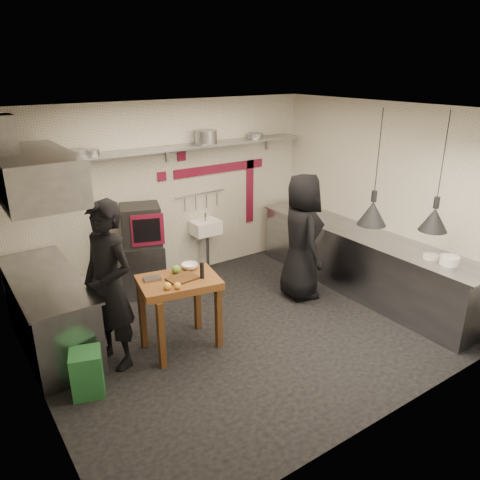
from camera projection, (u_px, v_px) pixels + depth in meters
floor at (245, 330)px, 6.14m from camera, size 5.00×5.00×0.00m
ceiling at (246, 110)px, 5.16m from camera, size 5.00×5.00×0.00m
wall_back at (168, 193)px, 7.27m from camera, size 5.00×0.04×2.80m
wall_front at (386, 296)px, 4.03m from camera, size 5.00×0.04×2.80m
wall_left at (25, 280)px, 4.33m from camera, size 0.04×4.20×2.80m
wall_right at (383, 199)px, 6.97m from camera, size 0.04×4.20×2.80m
red_band_horiz at (220, 168)px, 7.66m from camera, size 1.70×0.02×0.14m
red_band_vert at (250, 192)px, 8.15m from camera, size 0.14×0.02×1.10m
red_tile_a at (182, 156)px, 7.19m from camera, size 0.14×0.02×0.14m
red_tile_b at (162, 176)px, 7.10m from camera, size 0.14×0.02×0.14m
back_shelf at (171, 148)px, 6.88m from camera, size 4.60×0.34×0.04m
shelf_bracket_left at (33, 168)px, 6.02m from camera, size 0.04×0.06×0.24m
shelf_bracket_mid at (167, 154)px, 7.03m from camera, size 0.04×0.06×0.24m
shelf_bracket_right at (267, 142)px, 8.04m from camera, size 0.04×0.06×0.24m
pan_far_left at (77, 153)px, 6.14m from camera, size 0.35×0.35×0.09m
pan_mid_left at (91, 152)px, 6.24m from camera, size 0.28×0.28×0.07m
stock_pot at (206, 137)px, 7.15m from camera, size 0.35×0.35×0.20m
pan_right at (256, 136)px, 7.67m from camera, size 0.28×0.28×0.08m
oven_stand at (143, 268)px, 7.04m from camera, size 0.78×0.75×0.80m
combi_oven at (141, 225)px, 6.80m from camera, size 0.69×0.67×0.58m
oven_door at (148, 230)px, 6.58m from camera, size 0.44×0.17×0.46m
oven_glass at (147, 230)px, 6.57m from camera, size 0.36×0.14×0.34m
hand_sink at (206, 227)px, 7.64m from camera, size 0.46×0.34×0.22m
sink_tap at (205, 217)px, 7.58m from camera, size 0.03×0.03×0.14m
sink_drain at (208, 253)px, 7.77m from camera, size 0.06×0.06×0.66m
utensil_rail at (200, 193)px, 7.56m from camera, size 0.90×0.02×0.02m
counter_right at (361, 262)px, 7.12m from camera, size 0.70×3.80×0.90m
counter_right_top at (364, 234)px, 6.96m from camera, size 0.76×3.90×0.03m
plate_stack at (450, 260)px, 5.83m from camera, size 0.27×0.27×0.11m
small_bowl_right at (431, 257)px, 6.02m from camera, size 0.25×0.25×0.05m
counter_left at (50, 313)px, 5.66m from camera, size 0.70×1.90×0.90m
counter_left_top at (45, 279)px, 5.49m from camera, size 0.76×2.00×0.03m
extractor_hood at (33, 175)px, 5.09m from camera, size 0.78×1.60×0.50m
hood_duct at (1, 140)px, 4.81m from camera, size 0.28×0.28×0.50m
green_bin at (87, 373)px, 4.89m from camera, size 0.40×0.40×0.50m
prep_table at (180, 313)px, 5.64m from camera, size 1.02×0.80×0.92m
cutting_board at (182, 278)px, 5.46m from camera, size 0.36×0.27×0.02m
pepper_mill at (202, 270)px, 5.46m from camera, size 0.07×0.07×0.20m
lemon_a at (167, 286)px, 5.21m from camera, size 0.11×0.11×0.09m
lemon_b at (178, 286)px, 5.22m from camera, size 0.10×0.10×0.08m
veg_ball at (176, 269)px, 5.61m from camera, size 0.14×0.14×0.11m
steel_tray at (152, 279)px, 5.45m from camera, size 0.22×0.17×0.03m
bowl at (190, 266)px, 5.74m from camera, size 0.25×0.25×0.06m
heat_lamp_near at (377, 169)px, 5.71m from camera, size 0.38×0.38×1.44m
heat_lamp_far at (441, 173)px, 5.49m from camera, size 0.46×0.46×1.44m
chef_left at (109, 286)px, 5.15m from camera, size 0.69×0.83×1.96m
chef_right at (302, 237)px, 6.78m from camera, size 0.86×1.05×1.86m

